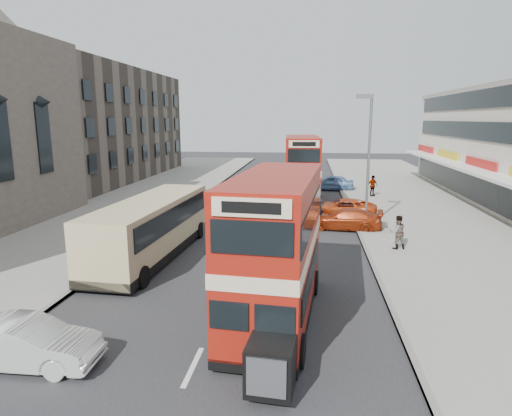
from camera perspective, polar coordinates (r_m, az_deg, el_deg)
The scene contains 18 objects.
ground at distance 11.38m, azimuth -11.08°, elevation -24.94°, with size 160.00×160.00×0.00m, color #28282B.
road_surface at distance 29.59m, azimuth 0.77°, elevation -1.54°, with size 12.00×90.00×0.01m, color #28282B.
pavement_right at distance 30.75m, azimuth 23.62°, elevation -1.89°, with size 12.00×90.00×0.15m, color gray.
pavement_left at distance 33.04m, azimuth -20.40°, elevation -0.77°, with size 12.00×90.00×0.15m, color gray.
kerb_left at distance 30.80m, azimuth -10.58°, elevation -1.08°, with size 0.20×90.00×0.16m, color gray.
kerb_right at distance 29.58m, azimuth 12.61°, elevation -1.70°, with size 0.20×90.00×0.16m, color gray.
brick_terrace at distance 52.95m, azimuth -21.72°, elevation 10.00°, with size 14.00×28.00×12.00m, color #66594C.
street_lamp at distance 26.95m, azimuth 14.37°, elevation 7.09°, with size 1.00×0.20×8.12m.
bus_main at distance 14.54m, azimuth 2.62°, elevation -5.21°, with size 3.06×8.91×4.81m.
bus_second at distance 35.27m, azimuth 6.00°, elevation 5.00°, with size 2.97×9.42×5.16m.
coach at distance 21.95m, azimuth -13.49°, elevation -2.31°, with size 3.13×10.24×2.68m.
car_left_front at distance 14.08m, azimuth -27.82°, elevation -15.37°, with size 1.41×4.05×1.33m, color silver.
car_right_a at distance 27.44m, azimuth 11.55°, elevation -1.45°, with size 1.82×4.47×1.30m, color #9C2E0F.
car_right_b at distance 30.90m, azimuth 11.25°, elevation 0.01°, with size 2.13×4.62×1.28m, color #CC4114.
car_right_c at distance 42.30m, azimuth 9.75°, elevation 3.27°, with size 1.72×4.27×1.46m, color #5D89BB.
pedestrian_near at distance 23.54m, azimuth 17.98°, elevation -2.99°, with size 0.65×0.44×1.77m, color gray.
pedestrian_far at distance 38.98m, azimuth 14.96°, elevation 2.83°, with size 1.06×0.44×1.80m, color gray.
cyclist at distance 27.70m, azimuth 8.14°, elevation -0.99°, with size 0.69×1.79×2.20m.
Camera 1 is at (3.04, -8.65, 6.74)m, focal length 30.66 mm.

